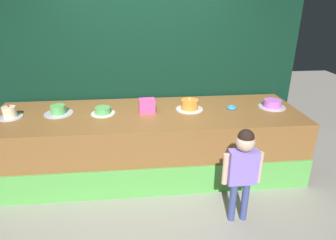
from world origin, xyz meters
The scene contains 11 objects.
ground_plane centered at (0.00, 0.00, 0.00)m, with size 12.00×12.00×0.00m, color gray.
stage_platform centered at (0.00, 0.59, 0.42)m, with size 3.91×1.21×0.84m.
curtain_backdrop centered at (0.00, 1.29, 1.50)m, with size 4.42×0.08×2.99m, color black.
child_figure centered at (0.89, -0.49, 0.68)m, with size 0.40×0.19×1.05m.
pink_box centered at (0.00, 0.60, 0.92)m, with size 0.20×0.15×0.18m, color #E24D9F.
donut centered at (1.11, 0.62, 0.85)m, with size 0.12×0.12×0.04m, color #3399D8.
cake_far_left centered at (-1.66, 0.59, 0.90)m, with size 0.28×0.28×0.16m.
cake_left centered at (-1.11, 0.66, 0.88)m, with size 0.35×0.35×0.11m.
cake_center centered at (-0.55, 0.61, 0.87)m, with size 0.30×0.30×0.09m.
cake_right centered at (0.55, 0.65, 0.90)m, with size 0.35×0.35×0.17m.
cake_far_right centered at (1.66, 0.63, 0.88)m, with size 0.35×0.35×0.10m.
Camera 1 is at (-0.08, -2.87, 2.17)m, focal length 31.16 mm.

